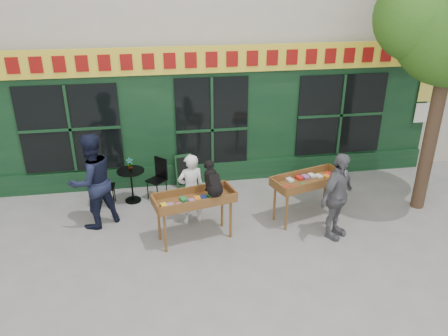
# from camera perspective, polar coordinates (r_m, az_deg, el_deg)

# --- Properties ---
(ground) EXTENTS (80.00, 80.00, 0.00)m
(ground) POSITION_cam_1_polar(r_m,az_deg,el_deg) (8.87, 0.68, -8.15)
(ground) COLOR slate
(ground) RESTS_ON ground
(book_cart_center) EXTENTS (1.60, 0.94, 0.99)m
(book_cart_center) POSITION_cam_1_polar(r_m,az_deg,el_deg) (8.23, -3.89, -4.35)
(book_cart_center) COLOR brown
(book_cart_center) RESTS_ON ground
(dog) EXTENTS (0.46, 0.66, 0.60)m
(dog) POSITION_cam_1_polar(r_m,az_deg,el_deg) (8.01, -1.46, -1.38)
(dog) COLOR black
(dog) RESTS_ON book_cart_center
(woman) EXTENTS (0.62, 0.47, 1.51)m
(woman) POSITION_cam_1_polar(r_m,az_deg,el_deg) (8.84, -4.32, -2.76)
(woman) COLOR silver
(woman) RESTS_ON ground
(book_cart_right) EXTENTS (1.62, 1.03, 0.99)m
(book_cart_right) POSITION_cam_1_polar(r_m,az_deg,el_deg) (9.08, 10.94, -1.90)
(book_cart_right) COLOR brown
(book_cart_right) RESTS_ON ground
(man_right) EXTENTS (1.07, 0.95, 1.74)m
(man_right) POSITION_cam_1_polar(r_m,az_deg,el_deg) (8.55, 14.55, -3.61)
(man_right) COLOR #59595E
(man_right) RESTS_ON ground
(bistro_table) EXTENTS (0.60, 0.60, 0.76)m
(bistro_table) POSITION_cam_1_polar(r_m,az_deg,el_deg) (9.92, -12.01, -1.46)
(bistro_table) COLOR black
(bistro_table) RESTS_ON ground
(bistro_chair_left) EXTENTS (0.37, 0.36, 0.95)m
(bistro_chair_left) POSITION_cam_1_polar(r_m,az_deg,el_deg) (9.88, -15.73, -1.87)
(bistro_chair_left) COLOR black
(bistro_chair_left) RESTS_ON ground
(bistro_chair_right) EXTENTS (0.51, 0.51, 0.95)m
(bistro_chair_right) POSITION_cam_1_polar(r_m,az_deg,el_deg) (10.00, -8.50, -0.87)
(bistro_chair_right) COLOR black
(bistro_chair_right) RESTS_ON ground
(potted_plant) EXTENTS (0.17, 0.14, 0.29)m
(potted_plant) POSITION_cam_1_polar(r_m,az_deg,el_deg) (9.77, -12.19, 0.48)
(potted_plant) COLOR gray
(potted_plant) RESTS_ON bistro_table
(man_left) EXTENTS (1.21, 1.16, 1.97)m
(man_left) POSITION_cam_1_polar(r_m,az_deg,el_deg) (9.00, -16.84, -1.66)
(man_left) COLOR black
(man_left) RESTS_ON ground
(chalkboard) EXTENTS (0.58, 0.29, 0.79)m
(chalkboard) POSITION_cam_1_polar(r_m,az_deg,el_deg) (10.53, -4.85, -0.30)
(chalkboard) COLOR black
(chalkboard) RESTS_ON ground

